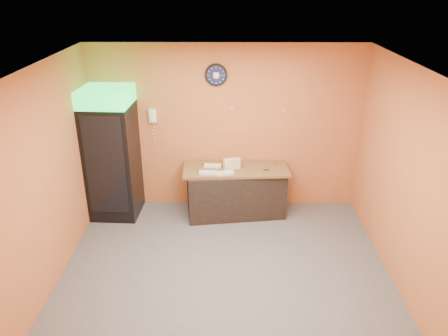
{
  "coord_description": "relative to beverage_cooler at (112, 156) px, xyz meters",
  "views": [
    {
      "loc": [
        0.03,
        -4.92,
        3.76
      ],
      "look_at": [
        -0.02,
        0.6,
        1.3
      ],
      "focal_mm": 35.0,
      "sensor_mm": 36.0,
      "label": 1
    }
  ],
  "objects": [
    {
      "name": "kitchen_tool",
      "position": [
        1.99,
        0.12,
        -0.19
      ],
      "size": [
        0.06,
        0.06,
        0.06
      ],
      "primitive_type": "cylinder",
      "color": "silver",
      "rests_on": "butcher_paper"
    },
    {
      "name": "wrapped_sandwich_mid",
      "position": [
        1.84,
        -0.21,
        -0.2
      ],
      "size": [
        0.3,
        0.18,
        0.04
      ],
      "primitive_type": "cube",
      "rotation": [
        0.0,
        0.0,
        0.26
      ],
      "color": "beige",
      "rests_on": "butcher_paper"
    },
    {
      "name": "sub_roll_stack",
      "position": [
        1.95,
        0.01,
        -0.14
      ],
      "size": [
        0.29,
        0.17,
        0.17
      ],
      "rotation": [
        0.0,
        0.0,
        0.3
      ],
      "color": "beige",
      "rests_on": "butcher_paper"
    },
    {
      "name": "ceiling",
      "position": [
        1.85,
        -1.6,
        1.74
      ],
      "size": [
        4.5,
        4.0,
        0.02
      ],
      "primitive_type": "cube",
      "color": "white",
      "rests_on": "back_wall"
    },
    {
      "name": "left_wall",
      "position": [
        -0.4,
        -1.6,
        0.34
      ],
      "size": [
        0.02,
        4.0,
        2.8
      ],
      "primitive_type": "cube",
      "color": "#BA6434",
      "rests_on": "floor"
    },
    {
      "name": "wrapped_sandwich_left",
      "position": [
        1.57,
        -0.2,
        -0.2
      ],
      "size": [
        0.28,
        0.12,
        0.04
      ],
      "primitive_type": "cube",
      "rotation": [
        0.0,
        0.0,
        -0.02
      ],
      "color": "beige",
      "rests_on": "butcher_paper"
    },
    {
      "name": "prep_counter",
      "position": [
        2.01,
        0.04,
        -0.66
      ],
      "size": [
        1.68,
        0.91,
        0.8
      ],
      "primitive_type": "cube",
      "rotation": [
        0.0,
        0.0,
        0.13
      ],
      "color": "black",
      "rests_on": "floor"
    },
    {
      "name": "beverage_cooler",
      "position": [
        0.0,
        0.0,
        0.0
      ],
      "size": [
        0.8,
        0.81,
        2.18
      ],
      "rotation": [
        0.0,
        0.0,
        -0.05
      ],
      "color": "black",
      "rests_on": "floor"
    },
    {
      "name": "wrapped_sandwich_right",
      "position": [
        1.63,
        0.08,
        -0.2
      ],
      "size": [
        0.29,
        0.13,
        0.04
      ],
      "primitive_type": "cube",
      "rotation": [
        0.0,
        0.0,
        -0.07
      ],
      "color": "beige",
      "rests_on": "butcher_paper"
    },
    {
      "name": "wall_clock",
      "position": [
        1.69,
        0.37,
        1.24
      ],
      "size": [
        0.35,
        0.06,
        0.35
      ],
      "color": "black",
      "rests_on": "back_wall"
    },
    {
      "name": "floor",
      "position": [
        1.85,
        -1.6,
        -1.06
      ],
      "size": [
        4.5,
        4.5,
        0.0
      ],
      "primitive_type": "plane",
      "color": "#47474C",
      "rests_on": "ground"
    },
    {
      "name": "right_wall",
      "position": [
        4.1,
        -1.6,
        0.34
      ],
      "size": [
        0.02,
        4.0,
        2.8
      ],
      "primitive_type": "cube",
      "color": "#BA6434",
      "rests_on": "floor"
    },
    {
      "name": "back_wall",
      "position": [
        1.85,
        0.4,
        0.34
      ],
      "size": [
        4.5,
        0.02,
        2.8
      ],
      "primitive_type": "cube",
      "color": "#BA6434",
      "rests_on": "floor"
    },
    {
      "name": "butcher_paper",
      "position": [
        2.01,
        0.04,
        -0.24
      ],
      "size": [
        1.76,
        0.81,
        0.04
      ],
      "primitive_type": "cube",
      "rotation": [
        0.0,
        0.0,
        0.05
      ],
      "color": "brown",
      "rests_on": "prep_counter"
    },
    {
      "name": "wall_phone",
      "position": [
        0.65,
        0.35,
        0.57
      ],
      "size": [
        0.12,
        0.1,
        0.22
      ],
      "color": "white",
      "rests_on": "back_wall"
    }
  ]
}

